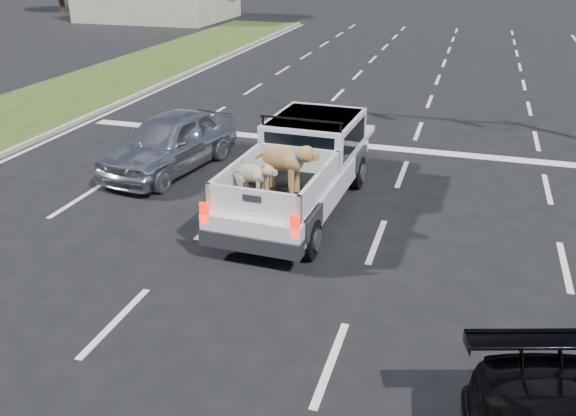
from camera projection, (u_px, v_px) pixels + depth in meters
name	position (u px, v px, depth m)	size (l,w,h in m)	color
ground	(218.00, 341.00, 9.17)	(160.00, 160.00, 0.00)	black
road_markings	(323.00, 186.00, 14.91)	(17.75, 60.00, 0.01)	silver
curb_left	(0.00, 156.00, 16.81)	(0.15, 60.00, 0.14)	gray
pickup_truck	(300.00, 167.00, 13.36)	(2.27, 5.57, 2.06)	black
silver_sedan	(170.00, 142.00, 15.73)	(1.77, 4.39, 1.50)	#B2B5B9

